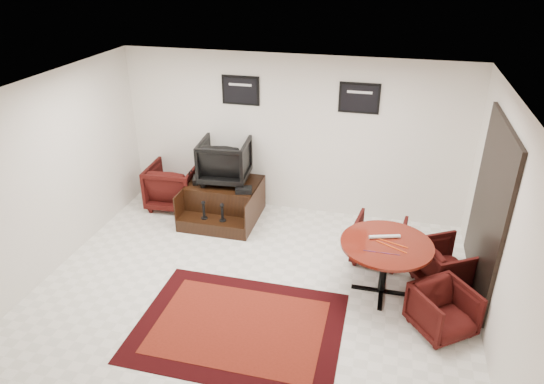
% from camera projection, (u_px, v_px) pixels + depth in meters
% --- Properties ---
extents(ground, '(6.00, 6.00, 0.00)m').
position_uv_depth(ground, '(253.00, 289.00, 6.84)').
color(ground, white).
rests_on(ground, ground).
extents(room_shell, '(6.02, 5.02, 2.81)m').
position_uv_depth(room_shell, '(285.00, 173.00, 6.06)').
color(room_shell, silver).
rests_on(room_shell, ground).
extents(area_rug, '(2.57, 1.93, 0.01)m').
position_uv_depth(area_rug, '(239.00, 326.00, 6.14)').
color(area_rug, black).
rests_on(area_rug, ground).
extents(shine_podium, '(1.24, 1.27, 0.64)m').
position_uv_depth(shine_podium, '(224.00, 201.00, 8.58)').
color(shine_podium, black).
rests_on(shine_podium, ground).
extents(shine_chair, '(0.88, 0.84, 0.84)m').
position_uv_depth(shine_chair, '(225.00, 159.00, 8.36)').
color(shine_chair, black).
rests_on(shine_chair, shine_podium).
extents(shoes_pair, '(0.29, 0.33, 0.10)m').
position_uv_depth(shoes_pair, '(200.00, 180.00, 8.47)').
color(shoes_pair, black).
rests_on(shoes_pair, shine_podium).
extents(polish_kit, '(0.30, 0.24, 0.09)m').
position_uv_depth(polish_kit, '(244.00, 190.00, 8.11)').
color(polish_kit, black).
rests_on(polish_kit, shine_podium).
extents(umbrella_black, '(0.33, 0.12, 0.89)m').
position_uv_depth(umbrella_black, '(184.00, 192.00, 8.60)').
color(umbrella_black, black).
rests_on(umbrella_black, ground).
extents(umbrella_hooked, '(0.32, 0.12, 0.85)m').
position_uv_depth(umbrella_hooked, '(186.00, 189.00, 8.73)').
color(umbrella_hooked, black).
rests_on(umbrella_hooked, ground).
extents(armchair_side, '(0.91, 0.86, 0.89)m').
position_uv_depth(armchair_side, '(174.00, 183.00, 8.89)').
color(armchair_side, black).
rests_on(armchair_side, ground).
extents(meeting_table, '(1.23, 1.23, 0.80)m').
position_uv_depth(meeting_table, '(386.00, 249.00, 6.46)').
color(meeting_table, '#4E140B').
rests_on(meeting_table, ground).
extents(table_chair_back, '(0.81, 0.77, 0.74)m').
position_uv_depth(table_chair_back, '(379.00, 238.00, 7.33)').
color(table_chair_back, black).
rests_on(table_chair_back, ground).
extents(table_chair_window, '(0.95, 0.97, 0.74)m').
position_uv_depth(table_chair_window, '(446.00, 263.00, 6.74)').
color(table_chair_window, black).
rests_on(table_chair_window, ground).
extents(table_chair_corner, '(0.91, 0.90, 0.68)m').
position_uv_depth(table_chair_corner, '(443.00, 308.00, 5.94)').
color(table_chair_corner, black).
rests_on(table_chair_corner, ground).
extents(paper_roll, '(0.42, 0.17, 0.05)m').
position_uv_depth(paper_roll, '(385.00, 237.00, 6.51)').
color(paper_roll, silver).
rests_on(paper_roll, meeting_table).
extents(table_clutter, '(0.56, 0.36, 0.01)m').
position_uv_depth(table_clutter, '(389.00, 247.00, 6.33)').
color(table_clutter, '#E3460C').
rests_on(table_clutter, meeting_table).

